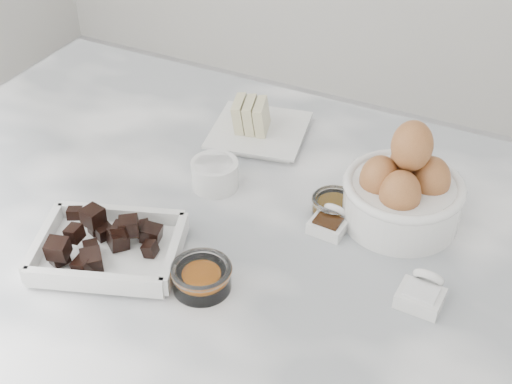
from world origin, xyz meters
TOP-DOWN VIEW (x-y plane):
  - marble_slab at (0.00, 0.00)m, footprint 1.20×0.80m
  - chocolate_dish at (-0.12, -0.15)m, footprint 0.24×0.21m
  - butter_plate at (-0.07, 0.23)m, footprint 0.19×0.19m
  - sugar_ramekin at (-0.07, 0.06)m, footprint 0.07×0.07m
  - egg_bowl at (0.22, 0.11)m, footprint 0.18×0.18m
  - honey_bowl at (0.12, 0.08)m, footprint 0.07×0.07m
  - zest_bowl at (0.03, -0.14)m, footprint 0.08×0.08m
  - vanilla_spoon at (0.13, 0.05)m, footprint 0.05×0.06m
  - salt_spoon at (0.29, -0.04)m, footprint 0.06×0.07m

SIDE VIEW (x-z plane):
  - marble_slab at x=0.00m, z-range 0.90..0.94m
  - vanilla_spoon at x=0.13m, z-range 0.93..0.97m
  - salt_spoon at x=0.29m, z-range 0.93..0.98m
  - honey_bowl at x=0.12m, z-range 0.94..0.97m
  - zest_bowl at x=0.03m, z-range 0.94..0.98m
  - butter_plate at x=-0.07m, z-range 0.93..0.99m
  - chocolate_dish at x=-0.12m, z-range 0.94..0.99m
  - sugar_ramekin at x=-0.07m, z-range 0.94..0.99m
  - egg_bowl at x=0.22m, z-range 0.91..1.08m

